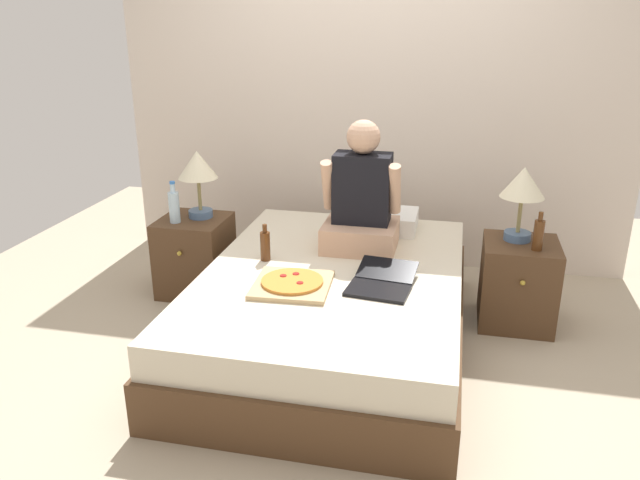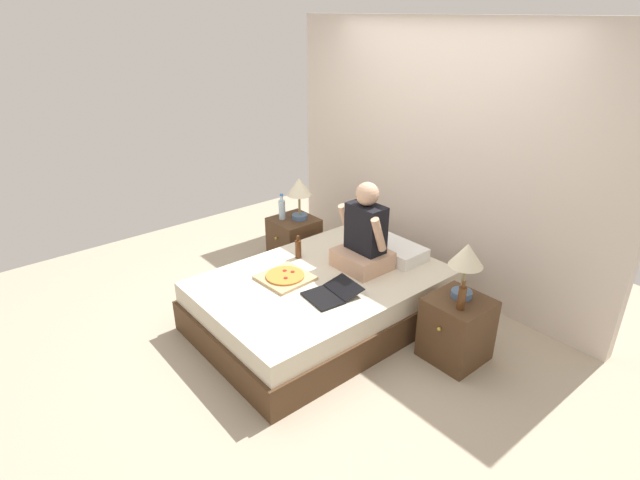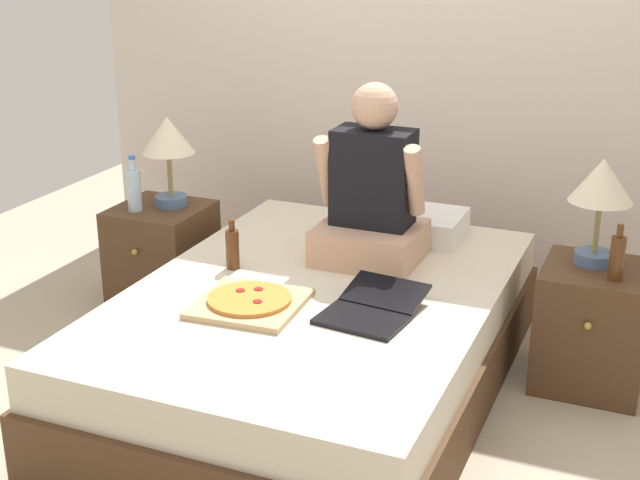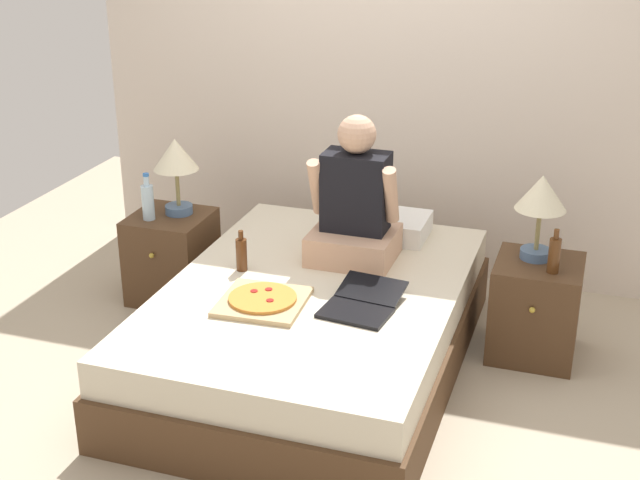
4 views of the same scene
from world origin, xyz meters
name	(u,v)px [view 1 (image 1 of 4)]	position (x,y,z in m)	size (l,w,h in m)	color
ground_plane	(332,342)	(0.00, 0.00, 0.00)	(5.75, 5.75, 0.00)	tan
wall_back	(372,95)	(0.00, 1.41, 1.25)	(3.75, 0.12, 2.50)	beige
bed	(332,307)	(0.00, 0.00, 0.22)	(1.46, 2.10, 0.46)	#4C331E
nightstand_left	(195,255)	(-1.06, 0.50, 0.26)	(0.44, 0.47, 0.52)	#4C331E
lamp_on_left_nightstand	(198,170)	(-1.02, 0.55, 0.85)	(0.26, 0.26, 0.45)	#4C6B93
water_bottle	(174,206)	(-1.14, 0.41, 0.64)	(0.07, 0.07, 0.28)	silver
nightstand_right	(518,283)	(1.06, 0.50, 0.26)	(0.44, 0.47, 0.52)	#4C331E
lamp_on_right_nightstand	(523,188)	(1.03, 0.55, 0.85)	(0.26, 0.26, 0.45)	#4C6B93
beer_bottle	(538,234)	(1.13, 0.40, 0.62)	(0.06, 0.06, 0.23)	#512D14
pillow	(377,220)	(0.15, 0.77, 0.52)	(0.52, 0.34, 0.12)	white
person_seated	(362,202)	(0.09, 0.41, 0.74)	(0.47, 0.40, 0.78)	tan
laptop	(381,283)	(0.29, -0.16, 0.48)	(0.36, 0.45, 0.07)	black
pizza_box	(292,284)	(-0.16, -0.26, 0.48)	(0.42, 0.42, 0.04)	tan
beer_bottle_on_bed	(265,245)	(-0.41, 0.07, 0.55)	(0.06, 0.06, 0.22)	#4C2811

